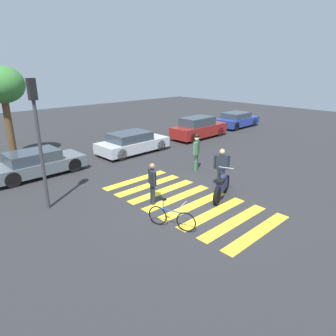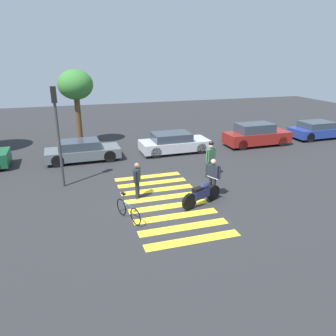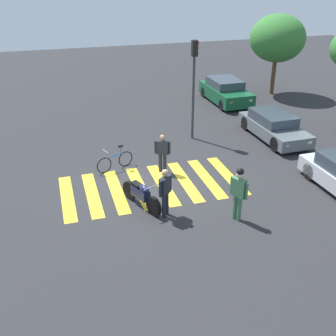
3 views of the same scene
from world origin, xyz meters
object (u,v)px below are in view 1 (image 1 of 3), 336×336
Objects in this scene: pedestrian_bystander at (197,149)px; car_maroon_wagon at (199,128)px; traffic_light_pole at (37,126)px; car_silver_sedan at (132,143)px; officer_by_motorcycle at (221,166)px; car_blue_hatchback at (237,120)px; officer_on_foot at (152,181)px; car_grey_coupe at (37,163)px; police_motorcycle at (222,186)px; leaning_bicycle at (171,218)px.

pedestrian_bystander reaches higher than car_maroon_wagon.
car_silver_sedan is at bearing 29.50° from traffic_light_pole.
pedestrian_bystander is at bearing 67.87° from officer_by_motorcycle.
car_maroon_wagon is 5.51m from car_blue_hatchback.
car_silver_sedan is (3.70, 6.20, -0.29)m from officer_on_foot.
car_grey_coupe is at bearing 141.83° from pedestrian_bystander.
officer_on_foot is 0.35× the size of car_maroon_wagon.
car_silver_sedan is 0.95× the size of traffic_light_pole.
police_motorcycle is 7.14m from traffic_light_pole.
leaning_bicycle is 0.38× the size of car_blue_hatchback.
police_motorcycle is at bearing 6.54° from leaning_bicycle.
car_grey_coupe is 0.97× the size of car_silver_sedan.
traffic_light_pole is at bearing 144.89° from police_motorcycle.
traffic_light_pole is (-3.06, 2.38, 2.17)m from officer_on_foot.
traffic_light_pole is at bearing -106.04° from car_grey_coupe.
car_grey_coupe is at bearing 179.78° from car_maroon_wagon.
officer_by_motorcycle is at bearing 39.52° from police_motorcycle.
car_grey_coupe reaches higher than police_motorcycle.
officer_by_motorcycle is 7.29m from traffic_light_pole.
officer_on_foot is at bearing 67.47° from leaning_bicycle.
pedestrian_bystander is 7.29m from car_maroon_wagon.
officer_by_motorcycle is at bearing -53.48° from car_grey_coupe.
police_motorcycle is 7.76m from car_silver_sedan.
car_blue_hatchback reaches higher than leaning_bicycle.
car_grey_coupe is at bearing 126.52° from officer_by_motorcycle.
officer_on_foot reaches higher than leaning_bicycle.
leaning_bicycle is 0.35× the size of car_maroon_wagon.
officer_on_foot is 11.38m from car_maroon_wagon.
officer_on_foot reaches higher than police_motorcycle.
pedestrian_bystander reaches higher than car_silver_sedan.
car_grey_coupe is at bearing 73.96° from traffic_light_pole.
leaning_bicycle is at bearing -81.20° from car_grey_coupe.
car_blue_hatchback is at bearing 25.05° from pedestrian_bystander.
officer_by_motorcycle is at bearing -14.27° from officer_on_foot.
car_blue_hatchback is at bearing 32.18° from police_motorcycle.
pedestrian_bystander is at bearing 18.98° from officer_on_foot.
police_motorcycle is 1.15× the size of officer_by_motorcycle.
officer_by_motorcycle is at bearing -27.10° from traffic_light_pole.
leaning_bicycle is at bearing -119.07° from car_silver_sedan.
officer_by_motorcycle is 14.03m from car_blue_hatchback.
pedestrian_bystander is 4.85m from car_silver_sedan.
car_silver_sedan is 5.91m from car_maroon_wagon.
traffic_light_pole is at bearing 172.13° from pedestrian_bystander.
police_motorcycle is 1.05× the size of pedestrian_bystander.
leaning_bicycle is (-3.13, -0.36, -0.10)m from police_motorcycle.
officer_by_motorcycle reaches higher than car_blue_hatchback.
leaning_bicycle is 13.03m from car_maroon_wagon.
police_motorcycle is 1.25× the size of leaning_bicycle.
car_blue_hatchback is (11.40, 0.36, -0.00)m from car_silver_sedan.
police_motorcycle is 0.45× the size of car_silver_sedan.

